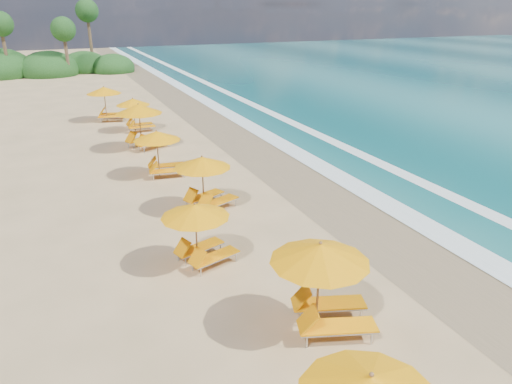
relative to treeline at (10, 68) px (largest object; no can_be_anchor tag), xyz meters
name	(u,v)px	position (x,y,z in m)	size (l,w,h in m)	color
ground	(256,222)	(9.94, -45.51, -1.00)	(160.00, 160.00, 0.00)	tan
wet_sand	(348,205)	(13.94, -45.51, -0.99)	(4.00, 160.00, 0.01)	#8E7554
surf_foam	(402,195)	(16.64, -45.51, -0.97)	(4.00, 160.00, 0.01)	white
station_3	(326,281)	(9.04, -51.82, 0.36)	(3.08, 3.01, 2.42)	olive
station_4	(201,229)	(7.21, -47.59, 0.18)	(2.65, 2.59, 2.09)	olive
station_5	(206,179)	(8.69, -43.56, 0.25)	(2.88, 2.85, 2.22)	olive
station_6	(161,150)	(7.98, -39.01, 0.23)	(2.56, 2.42, 2.19)	olive
station_7	(143,123)	(8.08, -34.16, 0.44)	(3.35, 3.33, 2.56)	olive
station_8	(136,112)	(8.44, -30.01, 0.19)	(2.27, 2.09, 2.12)	olive
station_9	(108,101)	(7.19, -26.32, 0.33)	(2.88, 2.76, 2.37)	olive
treeline	(10,68)	(0.00, 0.00, 0.00)	(25.80, 8.80, 9.74)	#163D14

